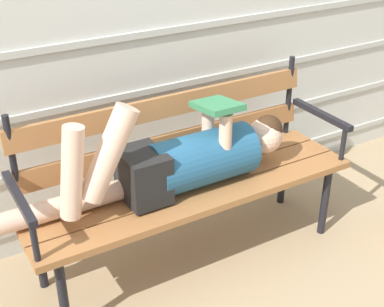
# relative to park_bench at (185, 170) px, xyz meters

# --- Properties ---
(ground_plane) EXTENTS (12.00, 12.00, 0.00)m
(ground_plane) POSITION_rel_park_bench_xyz_m (0.00, -0.18, -0.52)
(ground_plane) COLOR tan
(house_siding) EXTENTS (4.68, 0.08, 2.24)m
(house_siding) POSITION_rel_park_bench_xyz_m (0.00, 0.47, 0.61)
(house_siding) COLOR beige
(house_siding) RESTS_ON ground
(park_bench) EXTENTS (1.75, 0.50, 0.94)m
(park_bench) POSITION_rel_park_bench_xyz_m (0.00, 0.00, 0.00)
(park_bench) COLOR #9E6638
(park_bench) RESTS_ON ground
(reclining_person) EXTENTS (1.73, 0.27, 0.55)m
(reclining_person) POSITION_rel_park_bench_xyz_m (-0.08, -0.07, 0.11)
(reclining_person) COLOR #23567A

